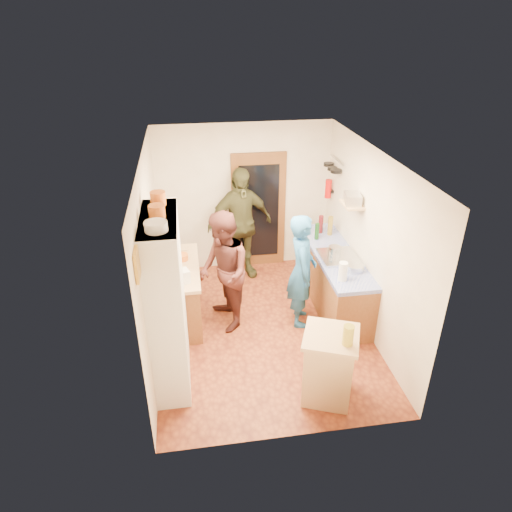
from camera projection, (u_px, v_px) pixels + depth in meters
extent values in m
cube|color=brown|center=(263.00, 328.00, 6.80)|extent=(3.00, 4.00, 0.02)
cube|color=silver|center=(264.00, 155.00, 5.57)|extent=(3.00, 4.00, 0.02)
cube|color=silver|center=(244.00, 198.00, 7.94)|extent=(3.00, 0.02, 2.60)
cube|color=silver|center=(299.00, 343.00, 4.43)|extent=(3.00, 0.02, 2.60)
cube|color=silver|center=(150.00, 258.00, 5.98)|extent=(0.02, 4.00, 2.60)
cube|color=silver|center=(370.00, 242.00, 6.39)|extent=(0.02, 4.00, 2.60)
cube|color=brown|center=(259.00, 211.00, 8.05)|extent=(0.95, 0.06, 2.10)
cube|color=black|center=(259.00, 212.00, 8.02)|extent=(0.70, 0.02, 1.70)
cube|color=white|center=(167.00, 303.00, 5.40)|extent=(0.40, 1.20, 2.20)
cube|color=white|center=(158.00, 219.00, 4.89)|extent=(0.40, 1.14, 0.04)
cylinder|color=white|center=(156.00, 226.00, 4.56)|extent=(0.24, 0.24, 0.10)
cylinder|color=orange|center=(157.00, 211.00, 4.85)|extent=(0.18, 0.18, 0.14)
cylinder|color=orange|center=(158.00, 198.00, 5.18)|extent=(0.18, 0.18, 0.16)
cube|color=brown|center=(179.00, 294.00, 6.82)|extent=(0.60, 1.40, 0.85)
cube|color=tan|center=(177.00, 268.00, 6.61)|extent=(0.64, 1.44, 0.05)
cube|color=white|center=(180.00, 277.00, 6.14)|extent=(0.29, 0.24, 0.19)
cylinder|color=white|center=(173.00, 268.00, 6.39)|extent=(0.17, 0.17, 0.16)
cylinder|color=orange|center=(182.00, 257.00, 6.76)|extent=(0.24, 0.24, 0.09)
cube|color=tan|center=(178.00, 248.00, 7.08)|extent=(0.31, 0.23, 0.02)
cube|color=brown|center=(333.00, 280.00, 7.20)|extent=(0.60, 2.20, 0.84)
cube|color=#1326AF|center=(335.00, 255.00, 6.98)|extent=(0.62, 2.22, 0.06)
cube|color=silver|center=(339.00, 257.00, 6.82)|extent=(0.55, 0.58, 0.04)
cylinder|color=silver|center=(335.00, 250.00, 6.83)|extent=(0.19, 0.19, 0.12)
cylinder|color=#143F14|center=(317.00, 231.00, 7.34)|extent=(0.08, 0.08, 0.27)
cylinder|color=#591419|center=(321.00, 224.00, 7.55)|extent=(0.09, 0.09, 0.30)
cylinder|color=olive|center=(330.00, 226.00, 7.48)|extent=(0.09, 0.09, 0.32)
cylinder|color=white|center=(343.00, 271.00, 6.20)|extent=(0.13, 0.13, 0.27)
cylinder|color=silver|center=(354.00, 267.00, 6.47)|extent=(0.31, 0.31, 0.10)
cube|color=tan|center=(328.00, 368.00, 5.39)|extent=(0.72, 0.72, 0.86)
cube|color=tan|center=(331.00, 337.00, 5.18)|extent=(0.81, 0.81, 0.05)
cube|color=white|center=(327.00, 333.00, 5.23)|extent=(0.43, 0.39, 0.02)
cylinder|color=#AD9E2D|center=(348.00, 335.00, 4.97)|extent=(0.16, 0.16, 0.24)
cylinder|color=silver|center=(337.00, 160.00, 7.36)|extent=(0.02, 0.65, 0.02)
cylinder|color=black|center=(336.00, 171.00, 7.26)|extent=(0.18, 0.18, 0.05)
cylinder|color=black|center=(332.00, 169.00, 7.45)|extent=(0.16, 0.16, 0.05)
cylinder|color=black|center=(329.00, 164.00, 7.62)|extent=(0.17, 0.17, 0.05)
cube|color=tan|center=(352.00, 205.00, 6.58)|extent=(0.26, 0.42, 0.03)
cube|color=silver|center=(353.00, 199.00, 6.53)|extent=(0.27, 0.33, 0.15)
cube|color=black|center=(331.00, 191.00, 7.80)|extent=(0.06, 0.10, 0.04)
cylinder|color=red|center=(328.00, 189.00, 7.77)|extent=(0.11, 0.11, 0.32)
cube|color=gold|center=(137.00, 265.00, 4.28)|extent=(0.03, 0.25, 0.30)
imported|color=#215994|center=(304.00, 272.00, 6.54)|extent=(0.51, 0.69, 1.73)
imported|color=#49221F|center=(225.00, 270.00, 6.50)|extent=(0.83, 0.98, 1.79)
imported|color=#39381F|center=(241.00, 224.00, 7.72)|extent=(1.24, 0.78, 1.97)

